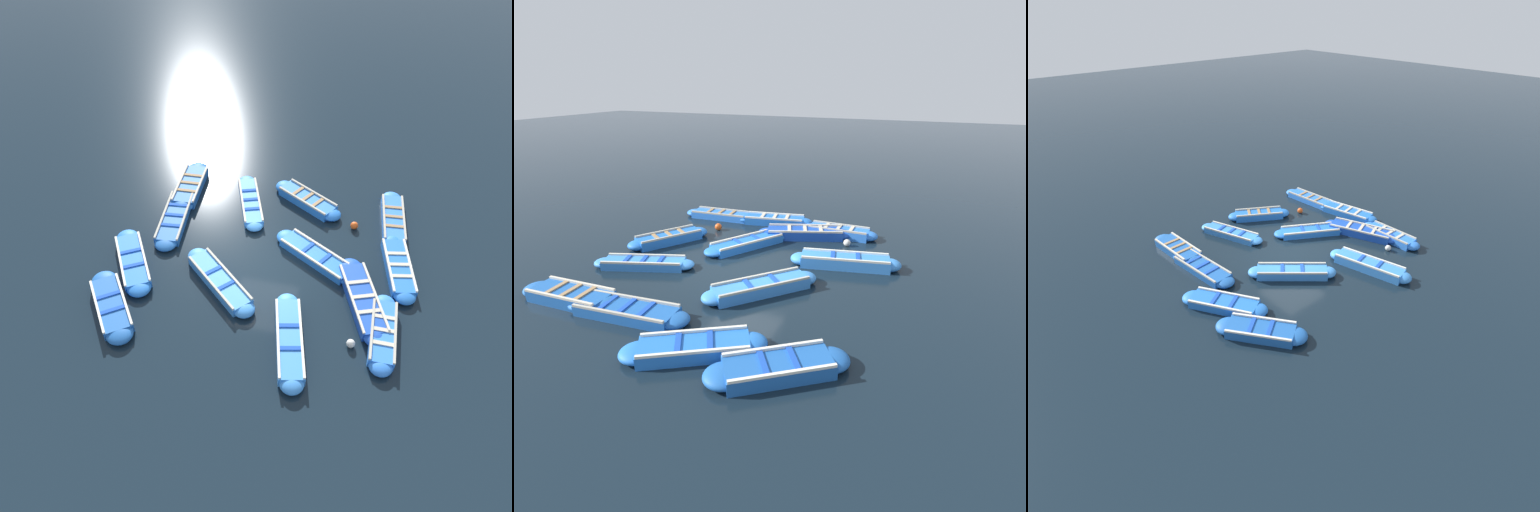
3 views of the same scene
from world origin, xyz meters
TOP-DOWN VIEW (x-y plane):
  - ground_plane at (0.00, 0.00)m, footprint 120.00×120.00m
  - boat_outer_left at (1.47, 4.04)m, footprint 3.88×1.25m
  - boat_near_quay at (-1.40, 1.33)m, footprint 3.12×3.35m
  - boat_stern_in at (-2.36, -4.43)m, footprint 3.26×0.83m
  - boat_centre at (3.14, 1.31)m, footprint 3.60×1.88m
  - boat_alongside at (0.73, -4.83)m, footprint 3.55×1.46m
  - boat_outer_right at (0.64, -1.82)m, footprint 2.60×3.58m
  - boat_inner_gap at (-3.33, -1.54)m, footprint 3.92×1.61m
  - boat_tucked at (-1.19, 4.72)m, footprint 3.47×2.59m
  - boat_drifting at (-1.11, -3.68)m, footprint 3.98×2.19m
  - boat_mid_row at (-3.31, 4.60)m, footprint 3.26×2.73m
  - boat_end_of_row at (3.77, -0.99)m, footprint 2.41×3.24m
  - boat_far_corner at (3.39, -4.54)m, footprint 3.57×1.08m
  - boat_bow_out at (3.54, 4.07)m, footprint 3.50×1.11m
  - buoy_orange_near at (-2.95, -3.47)m, footprint 0.28×0.28m
  - buoy_yellow_far at (2.67, -3.05)m, footprint 0.31×0.31m

SIDE VIEW (x-z plane):
  - ground_plane at x=0.00m, z-range 0.00..0.00m
  - buoy_orange_near at x=-2.95m, z-range 0.00..0.28m
  - boat_centre at x=3.14m, z-range -0.03..0.33m
  - buoy_yellow_far at x=2.67m, z-range 0.00..0.31m
  - boat_far_corner at x=3.39m, z-range -0.03..0.33m
  - boat_outer_right at x=0.64m, z-range -0.03..0.34m
  - boat_outer_left at x=1.47m, z-range -0.03..0.35m
  - boat_alongside at x=0.73m, z-range -0.03..0.36m
  - boat_tucked at x=-1.19m, z-range -0.03..0.37m
  - boat_mid_row at x=-3.31m, z-range -0.03..0.40m
  - boat_end_of_row at x=3.77m, z-range -0.03..0.40m
  - boat_bow_out at x=3.54m, z-range -0.03..0.40m
  - boat_near_quay at x=-1.40m, z-range -0.03..0.40m
  - boat_stern_in at x=-2.36m, z-range -0.03..0.40m
  - boat_drifting at x=-1.11m, z-range -0.03..0.42m
  - boat_inner_gap at x=-3.33m, z-range -0.03..0.43m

